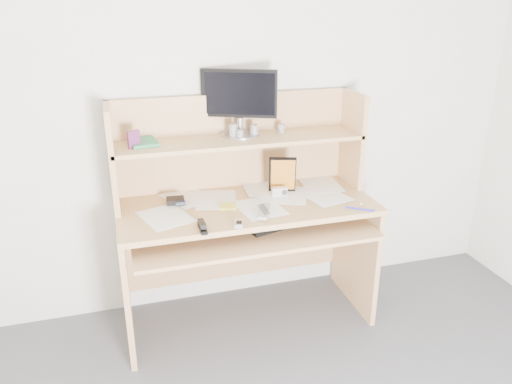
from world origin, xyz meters
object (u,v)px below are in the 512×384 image
object	(u,v)px
keyboard	(284,219)
monitor	(239,101)
desk	(243,207)
game_case	(282,174)
tv_remote	(264,212)

from	to	relation	value
keyboard	monitor	bearing A→B (deg)	104.17
desk	keyboard	xyz separation A→B (m)	(0.19, -0.16, -0.03)
desk	monitor	bearing A→B (deg)	81.94
game_case	monitor	world-z (taller)	monitor
game_case	desk	bearing A→B (deg)	-159.99
game_case	keyboard	bearing A→B (deg)	-88.02
desk	monitor	size ratio (longest dim) A/B	3.54
tv_remote	game_case	bearing A→B (deg)	76.12
desk	keyboard	bearing A→B (deg)	-40.19
game_case	tv_remote	bearing A→B (deg)	-109.72
tv_remote	keyboard	bearing A→B (deg)	52.16
desk	monitor	distance (m)	0.60
desk	game_case	distance (m)	0.29
game_case	monitor	distance (m)	0.48
desk	tv_remote	world-z (taller)	desk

